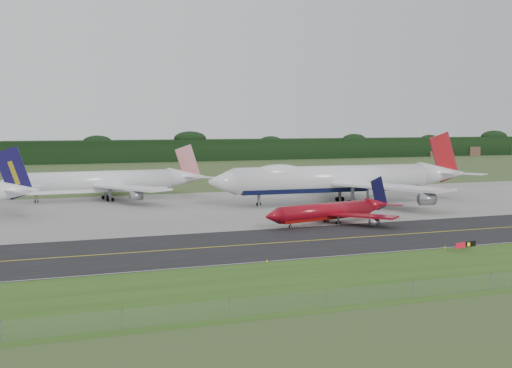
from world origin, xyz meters
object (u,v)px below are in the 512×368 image
object	(u,v)px
taxiway_sign	(466,245)
jet_red_737	(332,211)
jet_ba_747	(341,179)
jet_star_tail	(107,182)

from	to	relation	value
taxiway_sign	jet_red_737	bearing A→B (deg)	97.37
jet_red_737	taxiway_sign	world-z (taller)	jet_red_737
taxiway_sign	jet_ba_747	bearing A→B (deg)	78.02
jet_ba_747	taxiway_sign	world-z (taller)	jet_ba_747
jet_red_737	jet_star_tail	xyz separation A→B (m)	(-37.32, 64.00, 2.49)
jet_red_737	taxiway_sign	xyz separation A→B (m)	(5.01, -38.78, -1.48)
jet_red_737	jet_star_tail	distance (m)	74.13
jet_star_tail	taxiway_sign	xyz separation A→B (m)	(42.34, -102.78, -3.97)
jet_star_tail	jet_ba_747	bearing A→B (deg)	-27.64
jet_star_tail	taxiway_sign	distance (m)	111.23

